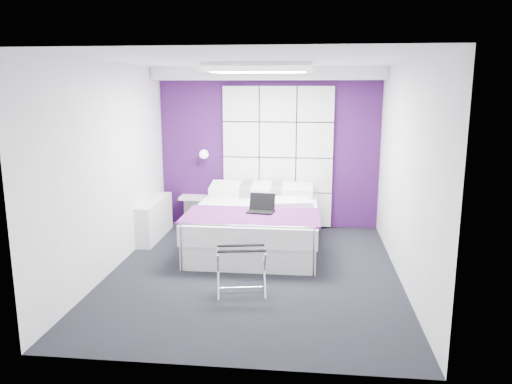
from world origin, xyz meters
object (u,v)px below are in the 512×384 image
luggage_rack (241,270)px  nightstand (192,197)px  wall_lamp (204,154)px  laptop (261,207)px  radiator (155,219)px  bed (256,225)px

luggage_rack → nightstand: bearing=104.1°
wall_lamp → laptop: size_ratio=0.43×
radiator → luggage_rack: (1.62, -1.94, -0.03)m
radiator → laptop: size_ratio=3.40×
radiator → laptop: (1.71, -0.63, 0.38)m
radiator → nightstand: 0.86m
radiator → laptop: 1.87m
radiator → nightstand: (0.43, 0.72, 0.19)m
radiator → bed: (1.61, -0.26, 0.03)m
luggage_rack → laptop: size_ratio=1.53×
bed → laptop: bearing=-74.1°
wall_lamp → luggage_rack: wall_lamp is taller
bed → luggage_rack: bearing=-89.5°
nightstand → luggage_rack: size_ratio=0.74×
radiator → bed: 1.63m
wall_lamp → bed: wall_lamp is taller
wall_lamp → radiator: 1.35m
bed → luggage_rack: bed is taller
wall_lamp → nightstand: bearing=-169.4°
wall_lamp → laptop: (1.07, -1.39, -0.54)m
bed → nightstand: (-1.18, 0.98, 0.16)m
bed → laptop: size_ratio=6.25×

